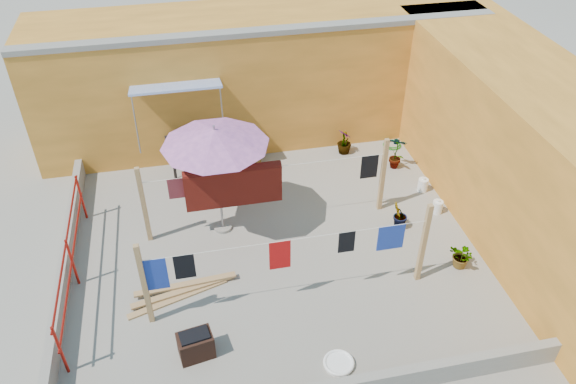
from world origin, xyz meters
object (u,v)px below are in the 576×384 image
object	(u,v)px
outdoor_table	(204,141)
water_jug_a	(437,207)
brazier	(196,345)
water_jug_b	(423,185)
plant_back_a	(255,149)
patio_umbrella	(215,138)
green_hose	(392,145)
white_basin	(339,363)

from	to	relation	value
outdoor_table	water_jug_a	bearing A→B (deg)	-30.20
brazier	water_jug_a	world-z (taller)	brazier
brazier	water_jug_a	size ratio (longest dim) A/B	1.81
outdoor_table	water_jug_a	distance (m)	5.59
water_jug_b	brazier	bearing A→B (deg)	-147.24
water_jug_a	plant_back_a	bearing A→B (deg)	142.09
patio_umbrella	brazier	size ratio (longest dim) A/B	4.22
outdoor_table	brazier	xyz separation A→B (m)	(-0.67, -5.50, -0.51)
patio_umbrella	water_jug_b	bearing A→B (deg)	4.84
brazier	water_jug_a	distance (m)	6.10
outdoor_table	plant_back_a	world-z (taller)	outdoor_table
brazier	green_hose	size ratio (longest dim) A/B	1.32
water_jug_b	plant_back_a	world-z (taller)	plant_back_a
green_hose	patio_umbrella	bearing A→B (deg)	-153.12
outdoor_table	brazier	world-z (taller)	outdoor_table
outdoor_table	green_hose	size ratio (longest dim) A/B	3.88
patio_umbrella	brazier	world-z (taller)	patio_umbrella
patio_umbrella	water_jug_b	distance (m)	5.15
water_jug_b	plant_back_a	size ratio (longest dim) A/B	0.49
water_jug_b	patio_umbrella	bearing A→B (deg)	-175.16
brazier	white_basin	size ratio (longest dim) A/B	1.21
outdoor_table	plant_back_a	size ratio (longest dim) A/B	2.49
green_hose	water_jug_b	bearing A→B (deg)	-90.00
water_jug_a	plant_back_a	distance (m)	4.56
water_jug_a	outdoor_table	bearing A→B (deg)	149.80
white_basin	patio_umbrella	bearing A→B (deg)	111.05
brazier	water_jug_b	bearing A→B (deg)	32.76
brazier	white_basin	world-z (taller)	brazier
patio_umbrella	green_hose	distance (m)	5.70
patio_umbrella	green_hose	xyz separation A→B (m)	(4.68, 2.37, -2.23)
brazier	outdoor_table	bearing A→B (deg)	83.07
patio_umbrella	plant_back_a	world-z (taller)	patio_umbrella
water_jug_a	plant_back_a	size ratio (longest dim) A/B	0.47
water_jug_a	water_jug_b	size ratio (longest dim) A/B	0.96
water_jug_a	green_hose	size ratio (longest dim) A/B	0.73
brazier	green_hose	bearing A→B (deg)	45.13
water_jug_a	white_basin	bearing A→B (deg)	-133.49
outdoor_table	water_jug_b	size ratio (longest dim) A/B	5.11
water_jug_a	plant_back_a	xyz separation A→B (m)	(-3.59, 2.80, 0.22)
outdoor_table	water_jug_b	bearing A→B (deg)	-22.34
brazier	patio_umbrella	bearing A→B (deg)	75.75
white_basin	green_hose	xyz separation A→B (m)	(3.21, 6.18, -0.02)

